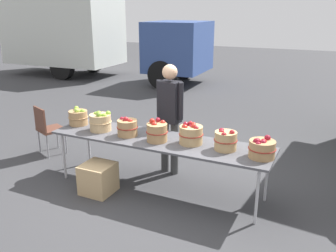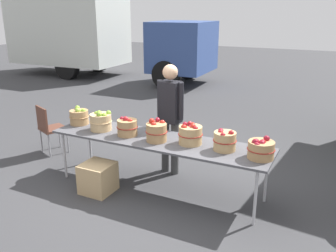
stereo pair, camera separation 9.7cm
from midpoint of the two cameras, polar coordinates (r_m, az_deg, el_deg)
name	(u,v)px [view 2 (the right image)]	position (r m, az deg, el deg)	size (l,w,h in m)	color
ground_plane	(159,188)	(5.21, -0.95, -9.86)	(40.00, 40.00, 0.00)	#38383A
market_table	(158,141)	(4.91, -0.99, -2.46)	(3.10, 0.76, 0.75)	#4C4C51
apple_basket_green_0	(79,117)	(5.66, -13.44, 1.47)	(0.30, 0.30, 0.27)	#A87F51
apple_basket_green_1	(101,121)	(5.31, -10.10, 0.74)	(0.33, 0.33, 0.30)	tan
apple_basket_red_0	(127,127)	(5.04, -5.95, -0.14)	(0.30, 0.30, 0.28)	#A87F51
apple_basket_red_1	(156,132)	(4.79, -1.27, -0.89)	(0.30, 0.30, 0.31)	#A87F51
apple_basket_red_2	(190,134)	(4.70, 4.15, -1.31)	(0.33, 0.33, 0.29)	tan
apple_basket_red_3	(225,141)	(4.55, 9.58, -2.30)	(0.30, 0.30, 0.28)	tan
apple_basket_red_4	(261,149)	(4.40, 15.14, -3.54)	(0.33, 0.33, 0.27)	#A87F51
vendor_adult	(170,111)	(5.35, 0.86, 2.38)	(0.44, 0.25, 1.69)	#3F3F3F
box_truck	(92,36)	(13.89, -11.70, 13.84)	(7.76, 2.39, 2.75)	silver
folding_chair	(49,126)	(6.55, -17.97, 0.04)	(0.52, 0.52, 0.86)	brown
produce_crate	(98,178)	(5.12, -10.52, -8.07)	(0.42, 0.42, 0.42)	tan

